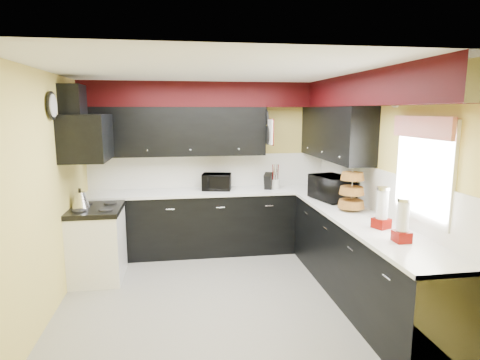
# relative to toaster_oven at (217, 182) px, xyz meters

# --- Properties ---
(ground) EXTENTS (3.60, 3.60, 0.00)m
(ground) POSITION_rel_toaster_oven_xyz_m (-0.08, -1.53, -1.06)
(ground) COLOR gray
(ground) RESTS_ON ground
(wall_back) EXTENTS (3.60, 0.06, 2.50)m
(wall_back) POSITION_rel_toaster_oven_xyz_m (-0.08, 0.27, 0.19)
(wall_back) COLOR #E0C666
(wall_back) RESTS_ON ground
(wall_right) EXTENTS (0.06, 3.60, 2.50)m
(wall_right) POSITION_rel_toaster_oven_xyz_m (1.72, -1.53, 0.19)
(wall_right) COLOR #E0C666
(wall_right) RESTS_ON ground
(wall_left) EXTENTS (0.06, 3.60, 2.50)m
(wall_left) POSITION_rel_toaster_oven_xyz_m (-1.88, -1.53, 0.19)
(wall_left) COLOR #E0C666
(wall_left) RESTS_ON ground
(ceiling) EXTENTS (3.60, 3.60, 0.06)m
(ceiling) POSITION_rel_toaster_oven_xyz_m (-0.08, -1.53, 1.44)
(ceiling) COLOR white
(ceiling) RESTS_ON wall_back
(cab_back) EXTENTS (3.60, 0.60, 0.90)m
(cab_back) POSITION_rel_toaster_oven_xyz_m (-0.08, -0.03, -0.61)
(cab_back) COLOR black
(cab_back) RESTS_ON ground
(cab_right) EXTENTS (0.60, 3.00, 0.90)m
(cab_right) POSITION_rel_toaster_oven_xyz_m (1.42, -1.83, -0.61)
(cab_right) COLOR black
(cab_right) RESTS_ON ground
(counter_back) EXTENTS (3.62, 0.64, 0.04)m
(counter_back) POSITION_rel_toaster_oven_xyz_m (-0.08, -0.03, -0.14)
(counter_back) COLOR white
(counter_back) RESTS_ON cab_back
(counter_right) EXTENTS (0.64, 3.02, 0.04)m
(counter_right) POSITION_rel_toaster_oven_xyz_m (1.42, -1.83, -0.14)
(counter_right) COLOR white
(counter_right) RESTS_ON cab_right
(splash_back) EXTENTS (3.60, 0.02, 0.50)m
(splash_back) POSITION_rel_toaster_oven_xyz_m (-0.08, 0.26, 0.13)
(splash_back) COLOR white
(splash_back) RESTS_ON counter_back
(splash_right) EXTENTS (0.02, 3.60, 0.50)m
(splash_right) POSITION_rel_toaster_oven_xyz_m (1.71, -1.53, 0.13)
(splash_right) COLOR white
(splash_right) RESTS_ON counter_right
(upper_back) EXTENTS (2.60, 0.35, 0.70)m
(upper_back) POSITION_rel_toaster_oven_xyz_m (-0.58, 0.09, 0.74)
(upper_back) COLOR black
(upper_back) RESTS_ON wall_back
(upper_right) EXTENTS (0.35, 1.80, 0.70)m
(upper_right) POSITION_rel_toaster_oven_xyz_m (1.55, -0.63, 0.74)
(upper_right) COLOR black
(upper_right) RESTS_ON wall_right
(soffit_back) EXTENTS (3.60, 0.36, 0.35)m
(soffit_back) POSITION_rel_toaster_oven_xyz_m (-0.08, 0.09, 1.26)
(soffit_back) COLOR black
(soffit_back) RESTS_ON wall_back
(soffit_right) EXTENTS (0.36, 3.24, 0.35)m
(soffit_right) POSITION_rel_toaster_oven_xyz_m (1.54, -1.71, 1.26)
(soffit_right) COLOR black
(soffit_right) RESTS_ON wall_right
(stove) EXTENTS (0.60, 0.75, 0.86)m
(stove) POSITION_rel_toaster_oven_xyz_m (-1.58, -0.78, -0.63)
(stove) COLOR white
(stove) RESTS_ON ground
(cooktop) EXTENTS (0.62, 0.77, 0.06)m
(cooktop) POSITION_rel_toaster_oven_xyz_m (-1.58, -0.78, -0.17)
(cooktop) COLOR black
(cooktop) RESTS_ON stove
(hood) EXTENTS (0.50, 0.78, 0.55)m
(hood) POSITION_rel_toaster_oven_xyz_m (-1.63, -0.78, 0.72)
(hood) COLOR black
(hood) RESTS_ON wall_left
(hood_duct) EXTENTS (0.24, 0.40, 0.40)m
(hood_duct) POSITION_rel_toaster_oven_xyz_m (-1.76, -0.78, 1.14)
(hood_duct) COLOR black
(hood_duct) RESTS_ON wall_left
(window) EXTENTS (0.03, 0.86, 0.96)m
(window) POSITION_rel_toaster_oven_xyz_m (1.71, -2.43, 0.49)
(window) COLOR white
(window) RESTS_ON wall_right
(valance) EXTENTS (0.04, 0.88, 0.20)m
(valance) POSITION_rel_toaster_oven_xyz_m (1.65, -2.43, 0.89)
(valance) COLOR red
(valance) RESTS_ON wall_right
(pan_top) EXTENTS (0.03, 0.22, 0.40)m
(pan_top) POSITION_rel_toaster_oven_xyz_m (0.74, 0.02, 0.94)
(pan_top) COLOR black
(pan_top) RESTS_ON upper_back
(pan_mid) EXTENTS (0.03, 0.28, 0.46)m
(pan_mid) POSITION_rel_toaster_oven_xyz_m (0.74, -0.11, 0.69)
(pan_mid) COLOR black
(pan_mid) RESTS_ON upper_back
(pan_low) EXTENTS (0.03, 0.24, 0.42)m
(pan_low) POSITION_rel_toaster_oven_xyz_m (0.74, 0.15, 0.66)
(pan_low) COLOR black
(pan_low) RESTS_ON upper_back
(cut_board) EXTENTS (0.03, 0.26, 0.35)m
(cut_board) POSITION_rel_toaster_oven_xyz_m (0.75, -0.23, 0.74)
(cut_board) COLOR white
(cut_board) RESTS_ON upper_back
(baskets) EXTENTS (0.27, 0.27, 0.50)m
(baskets) POSITION_rel_toaster_oven_xyz_m (1.44, -1.48, 0.12)
(baskets) COLOR brown
(baskets) RESTS_ON upper_right
(clock) EXTENTS (0.03, 0.30, 0.30)m
(clock) POSITION_rel_toaster_oven_xyz_m (-1.85, -1.28, 1.09)
(clock) COLOR black
(clock) RESTS_ON wall_left
(deco_plate) EXTENTS (0.03, 0.24, 0.24)m
(deco_plate) POSITION_rel_toaster_oven_xyz_m (1.69, -1.88, 1.19)
(deco_plate) COLOR white
(deco_plate) RESTS_ON wall_right
(toaster_oven) EXTENTS (0.48, 0.42, 0.24)m
(toaster_oven) POSITION_rel_toaster_oven_xyz_m (0.00, 0.00, 0.00)
(toaster_oven) COLOR black
(toaster_oven) RESTS_ON counter_back
(microwave) EXTENTS (0.51, 0.65, 0.32)m
(microwave) POSITION_rel_toaster_oven_xyz_m (1.43, -0.90, 0.04)
(microwave) COLOR black
(microwave) RESTS_ON counter_right
(utensil_crock) EXTENTS (0.16, 0.16, 0.14)m
(utensil_crock) POSITION_rel_toaster_oven_xyz_m (0.88, -0.03, -0.05)
(utensil_crock) COLOR white
(utensil_crock) RESTS_ON counter_back
(knife_block) EXTENTS (0.16, 0.18, 0.24)m
(knife_block) POSITION_rel_toaster_oven_xyz_m (0.76, -0.07, -0.00)
(knife_block) COLOR black
(knife_block) RESTS_ON counter_back
(kettle) EXTENTS (0.27, 0.27, 0.19)m
(kettle) POSITION_rel_toaster_oven_xyz_m (-1.76, -0.74, -0.04)
(kettle) COLOR silver
(kettle) RESTS_ON cooktop
(dispenser_a) EXTENTS (0.19, 0.19, 0.39)m
(dispenser_a) POSITION_rel_toaster_oven_xyz_m (1.44, -2.21, 0.08)
(dispenser_a) COLOR #570C04
(dispenser_a) RESTS_ON counter_right
(dispenser_b) EXTENTS (0.14, 0.14, 0.37)m
(dispenser_b) POSITION_rel_toaster_oven_xyz_m (1.40, -2.63, 0.06)
(dispenser_b) COLOR #5B0B08
(dispenser_b) RESTS_ON counter_right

